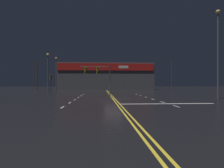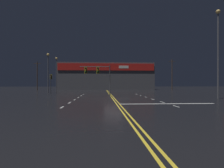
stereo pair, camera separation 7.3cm
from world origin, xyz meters
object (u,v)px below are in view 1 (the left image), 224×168
at_px(traffic_signal_corner_northwest, 51,80).
at_px(streetlight_near_right, 48,67).
at_px(streetlight_near_left, 56,70).
at_px(streetlight_median_approach, 218,44).
at_px(traffic_signal_median, 97,73).

height_order(traffic_signal_corner_northwest, streetlight_near_right, streetlight_near_right).
xyz_separation_m(streetlight_near_left, streetlight_median_approach, (27.36, -23.56, 1.70)).
height_order(traffic_signal_corner_northwest, streetlight_near_left, streetlight_near_left).
xyz_separation_m(traffic_signal_median, streetlight_near_left, (-11.03, 19.84, 2.03)).
xyz_separation_m(traffic_signal_median, streetlight_median_approach, (16.34, -3.71, 3.73)).
distance_m(traffic_signal_median, streetlight_near_left, 22.79).
xyz_separation_m(streetlight_near_right, streetlight_median_approach, (27.22, -15.96, 1.85)).
bearing_deg(streetlight_near_left, traffic_signal_median, -60.93).
xyz_separation_m(streetlight_near_left, streetlight_near_right, (0.14, -7.60, -0.15)).
xyz_separation_m(traffic_signal_corner_northwest, streetlight_near_left, (-1.59, 10.59, 2.84)).
xyz_separation_m(traffic_signal_corner_northwest, streetlight_near_right, (-1.45, 3.00, 2.69)).
bearing_deg(traffic_signal_median, streetlight_near_left, 119.07).
bearing_deg(streetlight_median_approach, streetlight_near_right, 149.62).
height_order(streetlight_near_left, streetlight_near_right, streetlight_near_left).
distance_m(traffic_signal_median, traffic_signal_corner_northwest, 13.24).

